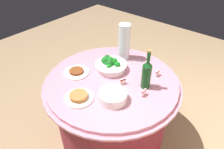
{
  "coord_description": "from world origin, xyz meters",
  "views": [
    {
      "loc": [
        1.04,
        0.87,
        1.8
      ],
      "look_at": [
        0.0,
        0.0,
        0.79
      ],
      "focal_mm": 32.97,
      "sensor_mm": 36.0,
      "label": 1
    }
  ],
  "objects_px": {
    "label_placard_front": "(144,92)",
    "label_placard_mid": "(158,73)",
    "broccoli_bowl": "(111,65)",
    "label_placard_rear": "(123,81)",
    "wine_bottle": "(147,74)",
    "decorative_fruit_vase": "(124,44)",
    "food_plate_stir_fry": "(77,72)",
    "food_plate_peanuts": "(79,97)",
    "serving_tongs": "(133,62)",
    "plate_stack": "(113,96)"
  },
  "relations": [
    {
      "from": "wine_bottle",
      "to": "decorative_fruit_vase",
      "type": "xyz_separation_m",
      "value": [
        -0.24,
        -0.4,
        0.02
      ]
    },
    {
      "from": "label_placard_rear",
      "to": "serving_tongs",
      "type": "bearing_deg",
      "value": -159.25
    },
    {
      "from": "serving_tongs",
      "to": "label_placard_front",
      "type": "height_order",
      "value": "label_placard_front"
    },
    {
      "from": "food_plate_peanuts",
      "to": "label_placard_rear",
      "type": "bearing_deg",
      "value": 156.76
    },
    {
      "from": "label_placard_front",
      "to": "label_placard_mid",
      "type": "height_order",
      "value": "same"
    },
    {
      "from": "decorative_fruit_vase",
      "to": "serving_tongs",
      "type": "height_order",
      "value": "decorative_fruit_vase"
    },
    {
      "from": "food_plate_stir_fry",
      "to": "label_placard_front",
      "type": "distance_m",
      "value": 0.62
    },
    {
      "from": "wine_bottle",
      "to": "serving_tongs",
      "type": "height_order",
      "value": "wine_bottle"
    },
    {
      "from": "wine_bottle",
      "to": "decorative_fruit_vase",
      "type": "height_order",
      "value": "decorative_fruit_vase"
    },
    {
      "from": "plate_stack",
      "to": "food_plate_peanuts",
      "type": "xyz_separation_m",
      "value": [
        0.15,
        -0.2,
        -0.02
      ]
    },
    {
      "from": "broccoli_bowl",
      "to": "food_plate_stir_fry",
      "type": "height_order",
      "value": "broccoli_bowl"
    },
    {
      "from": "wine_bottle",
      "to": "plate_stack",
      "type": "bearing_deg",
      "value": -19.42
    },
    {
      "from": "food_plate_peanuts",
      "to": "label_placard_front",
      "type": "bearing_deg",
      "value": 133.98
    },
    {
      "from": "broccoli_bowl",
      "to": "decorative_fruit_vase",
      "type": "relative_size",
      "value": 0.82
    },
    {
      "from": "food_plate_stir_fry",
      "to": "plate_stack",
      "type": "bearing_deg",
      "value": 82.89
    },
    {
      "from": "wine_bottle",
      "to": "food_plate_peanuts",
      "type": "distance_m",
      "value": 0.54
    },
    {
      "from": "broccoli_bowl",
      "to": "food_plate_stir_fry",
      "type": "bearing_deg",
      "value": -39.29
    },
    {
      "from": "decorative_fruit_vase",
      "to": "label_placard_mid",
      "type": "height_order",
      "value": "decorative_fruit_vase"
    },
    {
      "from": "label_placard_mid",
      "to": "food_plate_stir_fry",
      "type": "bearing_deg",
      "value": -53.49
    },
    {
      "from": "broccoli_bowl",
      "to": "label_placard_rear",
      "type": "xyz_separation_m",
      "value": [
        0.1,
        0.21,
        -0.01
      ]
    },
    {
      "from": "plate_stack",
      "to": "wine_bottle",
      "type": "bearing_deg",
      "value": 160.58
    },
    {
      "from": "food_plate_stir_fry",
      "to": "food_plate_peanuts",
      "type": "height_order",
      "value": "food_plate_peanuts"
    },
    {
      "from": "food_plate_peanuts",
      "to": "wine_bottle",
      "type": "bearing_deg",
      "value": 145.1
    },
    {
      "from": "label_placard_front",
      "to": "label_placard_mid",
      "type": "xyz_separation_m",
      "value": [
        -0.28,
        -0.05,
        0.0
      ]
    },
    {
      "from": "serving_tongs",
      "to": "food_plate_stir_fry",
      "type": "xyz_separation_m",
      "value": [
        0.45,
        -0.29,
        0.01
      ]
    },
    {
      "from": "broccoli_bowl",
      "to": "food_plate_stir_fry",
      "type": "xyz_separation_m",
      "value": [
        0.23,
        -0.19,
        -0.03
      ]
    },
    {
      "from": "food_plate_peanuts",
      "to": "label_placard_mid",
      "type": "height_order",
      "value": "label_placard_mid"
    },
    {
      "from": "wine_bottle",
      "to": "food_plate_stir_fry",
      "type": "bearing_deg",
      "value": -67.95
    },
    {
      "from": "label_placard_front",
      "to": "label_placard_rear",
      "type": "relative_size",
      "value": 1.0
    },
    {
      "from": "food_plate_peanuts",
      "to": "label_placard_mid",
      "type": "relative_size",
      "value": 4.0
    },
    {
      "from": "food_plate_stir_fry",
      "to": "food_plate_peanuts",
      "type": "bearing_deg",
      "value": 50.62
    },
    {
      "from": "wine_bottle",
      "to": "label_placard_front",
      "type": "relative_size",
      "value": 6.11
    },
    {
      "from": "food_plate_stir_fry",
      "to": "label_placard_front",
      "type": "relative_size",
      "value": 4.0
    },
    {
      "from": "serving_tongs",
      "to": "food_plate_peanuts",
      "type": "height_order",
      "value": "food_plate_peanuts"
    },
    {
      "from": "serving_tongs",
      "to": "decorative_fruit_vase",
      "type": "bearing_deg",
      "value": -96.97
    },
    {
      "from": "label_placard_front",
      "to": "wine_bottle",
      "type": "bearing_deg",
      "value": -153.54
    },
    {
      "from": "plate_stack",
      "to": "label_placard_rear",
      "type": "height_order",
      "value": "plate_stack"
    },
    {
      "from": "label_placard_rear",
      "to": "label_placard_front",
      "type": "bearing_deg",
      "value": 87.81
    },
    {
      "from": "wine_bottle",
      "to": "label_placard_mid",
      "type": "distance_m",
      "value": 0.21
    },
    {
      "from": "serving_tongs",
      "to": "food_plate_stir_fry",
      "type": "distance_m",
      "value": 0.53
    },
    {
      "from": "food_plate_peanuts",
      "to": "label_placard_rear",
      "type": "xyz_separation_m",
      "value": [
        -0.35,
        0.15,
        0.01
      ]
    },
    {
      "from": "food_plate_peanuts",
      "to": "plate_stack",
      "type": "bearing_deg",
      "value": 126.7
    },
    {
      "from": "food_plate_peanuts",
      "to": "serving_tongs",
      "type": "bearing_deg",
      "value": 177.32
    },
    {
      "from": "broccoli_bowl",
      "to": "serving_tongs",
      "type": "height_order",
      "value": "broccoli_bowl"
    },
    {
      "from": "broccoli_bowl",
      "to": "label_placard_rear",
      "type": "relative_size",
      "value": 5.09
    },
    {
      "from": "label_placard_rear",
      "to": "label_placard_mid",
      "type": "bearing_deg",
      "value": 150.5
    },
    {
      "from": "plate_stack",
      "to": "food_plate_peanuts",
      "type": "relative_size",
      "value": 0.95
    },
    {
      "from": "wine_bottle",
      "to": "decorative_fruit_vase",
      "type": "distance_m",
      "value": 0.46
    },
    {
      "from": "broccoli_bowl",
      "to": "label_placard_rear",
      "type": "distance_m",
      "value": 0.23
    },
    {
      "from": "decorative_fruit_vase",
      "to": "serving_tongs",
      "type": "bearing_deg",
      "value": 83.03
    }
  ]
}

